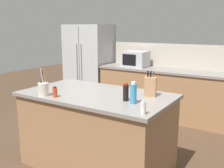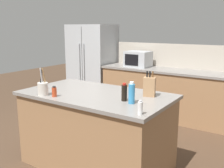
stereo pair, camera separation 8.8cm
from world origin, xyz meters
name	(u,v)px [view 2 (the right image)]	position (x,y,z in m)	size (l,w,h in m)	color
ground_plane	(97,165)	(0.00, 0.00, 0.00)	(14.00, 14.00, 0.00)	#473323
back_counter_run	(181,96)	(0.30, 2.20, 0.47)	(3.16, 0.66, 0.94)	#936B47
wall_backsplash	(188,57)	(0.30, 2.52, 1.17)	(3.12, 0.03, 0.46)	#B2A899
kitchen_island	(96,130)	(0.00, 0.00, 0.47)	(1.80, 1.01, 0.94)	#936B47
refrigerator	(92,64)	(-1.81, 2.25, 0.89)	(0.98, 0.75, 1.77)	#ADB2B7
microwave	(138,59)	(-0.61, 2.20, 1.09)	(0.47, 0.39, 0.31)	#ADB2B7
knife_block	(150,86)	(0.59, 0.24, 1.05)	(0.15, 0.13, 0.29)	#A87C54
utensil_crock	(43,88)	(-0.45, -0.41, 1.02)	(0.12, 0.12, 0.32)	beige
dish_soap_bottle	(132,93)	(0.57, -0.14, 1.05)	(0.07, 0.07, 0.23)	#3384BC
spice_jar_paprika	(54,92)	(-0.30, -0.39, 1.00)	(0.05, 0.05, 0.12)	#B73D1E
soy_sauce_bottle	(124,93)	(0.46, -0.09, 1.03)	(0.06, 0.06, 0.19)	black
salt_shaker	(140,108)	(0.81, -0.40, 1.00)	(0.05, 0.05, 0.13)	silver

